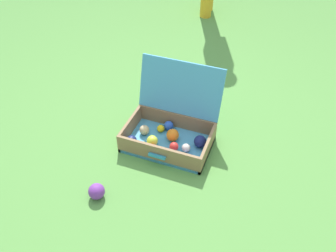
# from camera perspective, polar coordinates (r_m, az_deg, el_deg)

# --- Properties ---
(ground_plane) EXTENTS (16.00, 16.00, 0.00)m
(ground_plane) POSITION_cam_1_polar(r_m,az_deg,el_deg) (2.32, -0.62, -2.00)
(ground_plane) COLOR #569342
(open_suitcase) EXTENTS (0.55, 0.48, 0.47)m
(open_suitcase) POSITION_cam_1_polar(r_m,az_deg,el_deg) (2.24, 0.40, -0.37)
(open_suitcase) COLOR #4799C6
(open_suitcase) RESTS_ON ground
(stray_ball_on_grass) EXTENTS (0.09, 0.09, 0.09)m
(stray_ball_on_grass) POSITION_cam_1_polar(r_m,az_deg,el_deg) (2.00, -11.63, -10.45)
(stray_ball_on_grass) COLOR purple
(stray_ball_on_grass) RESTS_ON ground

